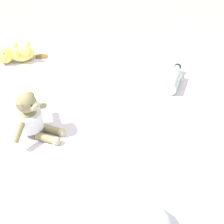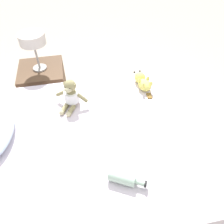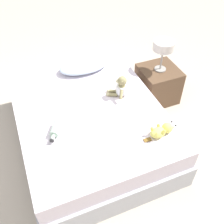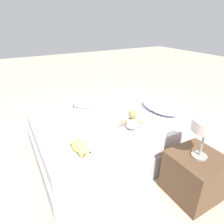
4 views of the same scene
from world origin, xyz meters
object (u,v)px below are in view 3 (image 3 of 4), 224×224
Objects in this scene: pillow at (84,65)px; plush_yellow_creature at (162,130)px; glass_bottle at (56,129)px; bed at (89,123)px; bedside_lamp at (164,47)px; plush_monkey at (121,88)px; nightstand at (158,84)px.

plush_yellow_creature is (0.33, -1.23, -0.01)m from pillow.
plush_yellow_creature is at bearing -23.69° from glass_bottle.
plush_yellow_creature is at bearing -50.29° from bed.
pillow reaches higher than bed.
bed is 0.52m from glass_bottle.
bedside_lamp reaches higher than pillow.
plush_monkey is at bearing 18.77° from glass_bottle.
pillow is 1.31× the size of nightstand.
bed is 0.52m from plush_monkey.
nightstand is (1.41, 0.55, -0.31)m from glass_bottle.
glass_bottle is at bearing -149.10° from bed.
pillow is 0.63m from plush_monkey.
glass_bottle is 0.61× the size of bedside_lamp.
plush_monkey is 0.80m from glass_bottle.
bed is 5.02× the size of bedside_lamp.
pillow reaches higher than plush_yellow_creature.
pillow is (0.17, 0.62, 0.31)m from bed.
bedside_lamp is at bearing 24.13° from plush_monkey.
plush_yellow_creature is 0.96m from glass_bottle.
nightstand is at bearing 17.48° from bed.
nightstand is (0.65, 0.29, -0.36)m from plush_monkey.
plush_yellow_creature is 1.10m from bedside_lamp.
bedside_lamp is (0.65, 0.29, 0.17)m from plush_monkey.
glass_bottle is (-0.88, 0.39, -0.01)m from plush_yellow_creature.
glass_bottle is (-0.55, -0.85, -0.02)m from pillow.
plush_monkey reaches higher than pillow.
pillow is 0.94m from bedside_lamp.
nightstand is at bearing 0.00° from bedside_lamp.
bedside_lamp reaches higher than nightstand.
bed is 4.16× the size of nightstand.
bed is 1.21m from bedside_lamp.
bedside_lamp is at bearing 21.30° from glass_bottle.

